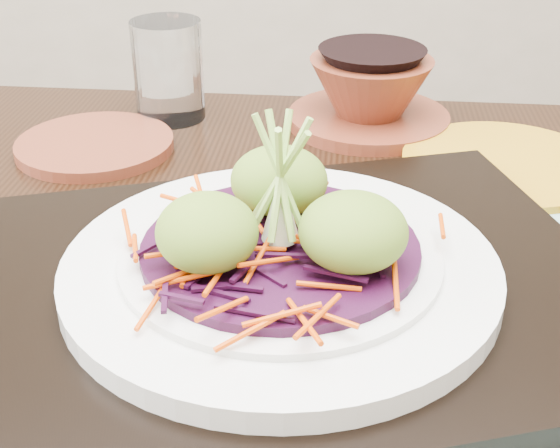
{
  "coord_description": "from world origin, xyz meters",
  "views": [
    {
      "loc": [
        -0.07,
        -0.47,
        1.01
      ],
      "look_at": [
        -0.07,
        -0.01,
        0.76
      ],
      "focal_mm": 50.0,
      "sensor_mm": 36.0,
      "label": 1
    }
  ],
  "objects_px": {
    "serving_tray": "(280,292)",
    "water_glass": "(168,70)",
    "terracotta_side_plate": "(95,145)",
    "terracotta_bowl_set": "(370,96)",
    "dining_table": "(252,366)",
    "yellow_plate": "(505,165)",
    "white_plate": "(280,267)"
  },
  "relations": [
    {
      "from": "dining_table",
      "to": "terracotta_bowl_set",
      "type": "relative_size",
      "value": 5.52
    },
    {
      "from": "dining_table",
      "to": "terracotta_bowl_set",
      "type": "height_order",
      "value": "terracotta_bowl_set"
    },
    {
      "from": "water_glass",
      "to": "terracotta_side_plate",
      "type": "bearing_deg",
      "value": -126.92
    },
    {
      "from": "white_plate",
      "to": "terracotta_side_plate",
      "type": "relative_size",
      "value": 1.89
    },
    {
      "from": "dining_table",
      "to": "serving_tray",
      "type": "relative_size",
      "value": 2.68
    },
    {
      "from": "serving_tray",
      "to": "water_glass",
      "type": "bearing_deg",
      "value": 95.2
    },
    {
      "from": "water_glass",
      "to": "yellow_plate",
      "type": "relative_size",
      "value": 0.55
    },
    {
      "from": "white_plate",
      "to": "water_glass",
      "type": "relative_size",
      "value": 2.77
    },
    {
      "from": "terracotta_bowl_set",
      "to": "white_plate",
      "type": "bearing_deg",
      "value": -106.13
    },
    {
      "from": "serving_tray",
      "to": "terracotta_bowl_set",
      "type": "bearing_deg",
      "value": 61.38
    },
    {
      "from": "dining_table",
      "to": "yellow_plate",
      "type": "bearing_deg",
      "value": 41.9
    },
    {
      "from": "serving_tray",
      "to": "yellow_plate",
      "type": "bearing_deg",
      "value": 33.59
    },
    {
      "from": "terracotta_side_plate",
      "to": "water_glass",
      "type": "relative_size",
      "value": 1.47
    },
    {
      "from": "serving_tray",
      "to": "yellow_plate",
      "type": "height_order",
      "value": "serving_tray"
    },
    {
      "from": "serving_tray",
      "to": "white_plate",
      "type": "relative_size",
      "value": 1.54
    },
    {
      "from": "white_plate",
      "to": "yellow_plate",
      "type": "height_order",
      "value": "white_plate"
    },
    {
      "from": "serving_tray",
      "to": "terracotta_side_plate",
      "type": "height_order",
      "value": "serving_tray"
    },
    {
      "from": "terracotta_side_plate",
      "to": "terracotta_bowl_set",
      "type": "height_order",
      "value": "terracotta_bowl_set"
    },
    {
      "from": "yellow_plate",
      "to": "water_glass",
      "type": "bearing_deg",
      "value": 156.9
    },
    {
      "from": "terracotta_side_plate",
      "to": "yellow_plate",
      "type": "relative_size",
      "value": 0.81
    },
    {
      "from": "water_glass",
      "to": "white_plate",
      "type": "bearing_deg",
      "value": -72.31
    },
    {
      "from": "terracotta_side_plate",
      "to": "yellow_plate",
      "type": "distance_m",
      "value": 0.39
    },
    {
      "from": "serving_tray",
      "to": "white_plate",
      "type": "height_order",
      "value": "white_plate"
    },
    {
      "from": "serving_tray",
      "to": "white_plate",
      "type": "bearing_deg",
      "value": -12.48
    },
    {
      "from": "white_plate",
      "to": "water_glass",
      "type": "xyz_separation_m",
      "value": [
        -0.11,
        0.36,
        0.02
      ]
    },
    {
      "from": "dining_table",
      "to": "serving_tray",
      "type": "bearing_deg",
      "value": -60.49
    },
    {
      "from": "water_glass",
      "to": "terracotta_bowl_set",
      "type": "height_order",
      "value": "water_glass"
    },
    {
      "from": "water_glass",
      "to": "terracotta_bowl_set",
      "type": "distance_m",
      "value": 0.21
    },
    {
      "from": "terracotta_bowl_set",
      "to": "dining_table",
      "type": "bearing_deg",
      "value": -112.82
    },
    {
      "from": "water_glass",
      "to": "yellow_plate",
      "type": "bearing_deg",
      "value": -23.1
    },
    {
      "from": "white_plate",
      "to": "yellow_plate",
      "type": "bearing_deg",
      "value": 46.07
    },
    {
      "from": "dining_table",
      "to": "white_plate",
      "type": "bearing_deg",
      "value": -60.49
    }
  ]
}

